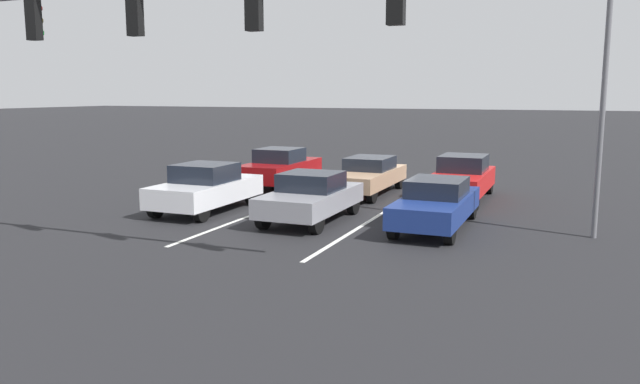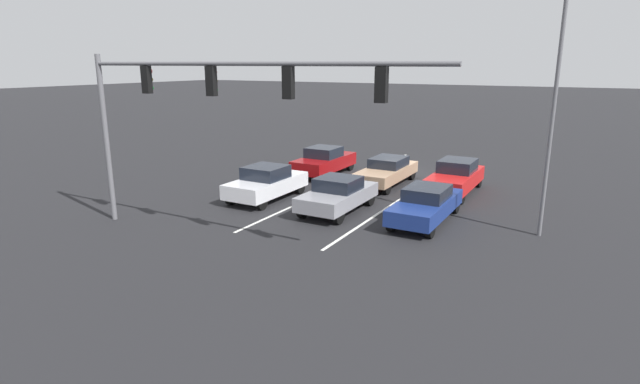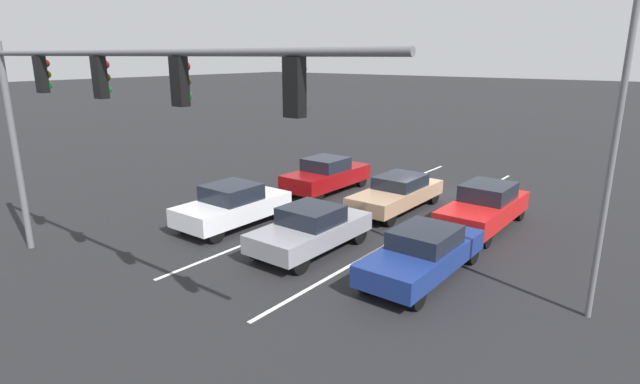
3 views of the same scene
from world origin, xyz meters
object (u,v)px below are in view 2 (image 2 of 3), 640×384
Objects in this scene: car_white_rightlane_front at (266,183)px; car_tan_midlane_second at (387,171)px; car_navy_leftlane_front at (426,204)px; traffic_signal_gantry at (199,96)px; car_gray_midlane_front at (338,194)px; car_maroon_rightlane_second at (324,161)px; street_lamp_left_shoulder at (550,91)px; car_red_leftlane_second at (455,177)px.

car_tan_midlane_second is at bearing -125.32° from car_white_rightlane_front.
car_tan_midlane_second is (3.66, -5.03, 0.01)m from car_navy_leftlane_front.
traffic_signal_gantry reaches higher than car_tan_midlane_second.
car_gray_midlane_front is 7.22m from car_maroon_rightlane_second.
car_navy_leftlane_front is 0.51× the size of street_lamp_left_shoulder.
car_red_leftlane_second is 0.52× the size of street_lamp_left_shoulder.
street_lamp_left_shoulder is at bearing 155.86° from car_maroon_rightlane_second.
street_lamp_left_shoulder is (-10.07, -6.16, 0.16)m from traffic_signal_gantry.
car_navy_leftlane_front is at bearing -177.89° from car_white_rightlane_front.
car_white_rightlane_front is at bearing -2.61° from car_gray_midlane_front.
street_lamp_left_shoulder is at bearing 131.22° from car_red_leftlane_second.
car_red_leftlane_second reaches higher than car_maroon_rightlane_second.
car_gray_midlane_front is at bearing 6.94° from car_navy_leftlane_front.
street_lamp_left_shoulder is (-3.93, -0.41, 4.43)m from car_navy_leftlane_front.
car_maroon_rightlane_second reaches higher than car_gray_midlane_front.
street_lamp_left_shoulder is (-7.59, -0.86, 4.40)m from car_gray_midlane_front.
car_maroon_rightlane_second is at bearing -88.02° from car_white_rightlane_front.
car_maroon_rightlane_second is (3.96, -6.03, 0.02)m from car_gray_midlane_front.
car_red_leftlane_second is (-3.49, -5.54, 0.04)m from car_gray_midlane_front.
car_tan_midlane_second is 3.49m from car_red_leftlane_second.
car_gray_midlane_front reaches higher than car_navy_leftlane_front.
car_maroon_rightlane_second is (0.20, -5.86, 0.00)m from car_white_rightlane_front.
traffic_signal_gantry is at bearing 31.45° from street_lamp_left_shoulder.
car_gray_midlane_front is at bearing 177.39° from car_white_rightlane_front.
car_navy_leftlane_front is 5.09m from car_red_leftlane_second.
street_lamp_left_shoulder is (-11.55, 5.18, 4.38)m from car_maroon_rightlane_second.
car_white_rightlane_front reaches higher than car_navy_leftlane_front.
car_white_rightlane_front is 7.03m from traffic_signal_gantry.
car_red_leftlane_second is (-3.49, -0.06, 0.06)m from car_tan_midlane_second.
car_tan_midlane_second is at bearing 1.02° from car_red_leftlane_second.
car_white_rightlane_front is at bearing 2.11° from car_navy_leftlane_front.
car_gray_midlane_front is 0.91× the size of car_navy_leftlane_front.
car_gray_midlane_front is 5.47m from car_tan_midlane_second.
car_maroon_rightlane_second reaches higher than car_white_rightlane_front.
traffic_signal_gantry is (2.48, 10.78, 4.27)m from car_tan_midlane_second.
car_red_leftlane_second is (-7.45, 0.50, 0.02)m from car_maroon_rightlane_second.
car_gray_midlane_front is at bearing -115.12° from traffic_signal_gantry.
car_gray_midlane_front is 7.23m from traffic_signal_gantry.
car_maroon_rightlane_second is at bearing -56.68° from car_gray_midlane_front.
car_gray_midlane_front is 0.99× the size of car_white_rightlane_front.
traffic_signal_gantry is at bearing 77.04° from car_tan_midlane_second.
car_white_rightlane_front is 0.89× the size of car_tan_midlane_second.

